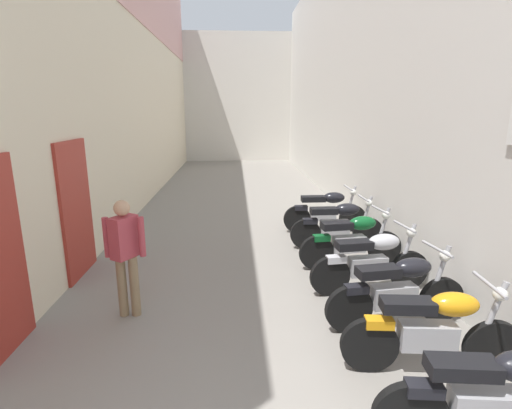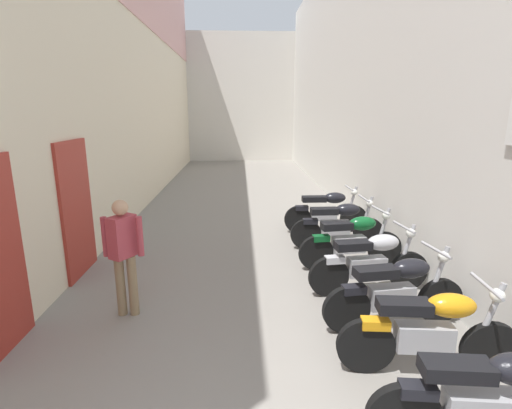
{
  "view_description": "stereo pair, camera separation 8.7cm",
  "coord_description": "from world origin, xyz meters",
  "px_view_note": "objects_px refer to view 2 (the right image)",
  "views": [
    {
      "loc": [
        -0.17,
        -0.54,
        2.66
      ],
      "look_at": [
        0.2,
        6.37,
        0.96
      ],
      "focal_mm": 27.06,
      "sensor_mm": 36.0,
      "label": 1
    },
    {
      "loc": [
        -0.09,
        -0.54,
        2.66
      ],
      "look_at": [
        0.2,
        6.37,
        0.96
      ],
      "focal_mm": 27.06,
      "sensor_mm": 36.0,
      "label": 2
    }
  ],
  "objects_px": {
    "motorcycle_eighth": "(327,210)",
    "motorcycle_sixth": "(352,240)",
    "motorcycle_seventh": "(338,224)",
    "motorcycle_second": "(491,400)",
    "pedestrian_mid_alley": "(124,249)",
    "motorcycle_fifth": "(371,261)",
    "motorcycle_third": "(431,330)",
    "motorcycle_fourth": "(396,290)"
  },
  "relations": [
    {
      "from": "motorcycle_fourth",
      "to": "motorcycle_seventh",
      "type": "height_order",
      "value": "same"
    },
    {
      "from": "motorcycle_third",
      "to": "motorcycle_fifth",
      "type": "relative_size",
      "value": 1.0
    },
    {
      "from": "motorcycle_second",
      "to": "motorcycle_seventh",
      "type": "distance_m",
      "value": 4.71
    },
    {
      "from": "motorcycle_sixth",
      "to": "pedestrian_mid_alley",
      "type": "height_order",
      "value": "pedestrian_mid_alley"
    },
    {
      "from": "motorcycle_second",
      "to": "motorcycle_fourth",
      "type": "distance_m",
      "value": 1.85
    },
    {
      "from": "motorcycle_fourth",
      "to": "pedestrian_mid_alley",
      "type": "distance_m",
      "value": 3.47
    },
    {
      "from": "motorcycle_third",
      "to": "pedestrian_mid_alley",
      "type": "bearing_deg",
      "value": 158.49
    },
    {
      "from": "motorcycle_seventh",
      "to": "motorcycle_eighth",
      "type": "height_order",
      "value": "same"
    },
    {
      "from": "pedestrian_mid_alley",
      "to": "motorcycle_third",
      "type": "bearing_deg",
      "value": -21.51
    },
    {
      "from": "motorcycle_sixth",
      "to": "motorcycle_seventh",
      "type": "distance_m",
      "value": 0.95
    },
    {
      "from": "motorcycle_fifth",
      "to": "motorcycle_eighth",
      "type": "distance_m",
      "value": 2.95
    },
    {
      "from": "motorcycle_eighth",
      "to": "pedestrian_mid_alley",
      "type": "xyz_separation_m",
      "value": [
        -3.41,
        -3.43,
        0.42
      ]
    },
    {
      "from": "motorcycle_third",
      "to": "motorcycle_eighth",
      "type": "distance_m",
      "value": 4.78
    },
    {
      "from": "motorcycle_eighth",
      "to": "motorcycle_fourth",
      "type": "bearing_deg",
      "value": -90.0
    },
    {
      "from": "motorcycle_second",
      "to": "motorcycle_eighth",
      "type": "relative_size",
      "value": 1.0
    },
    {
      "from": "motorcycle_sixth",
      "to": "motorcycle_seventh",
      "type": "relative_size",
      "value": 1.0
    },
    {
      "from": "motorcycle_seventh",
      "to": "pedestrian_mid_alley",
      "type": "height_order",
      "value": "pedestrian_mid_alley"
    },
    {
      "from": "motorcycle_seventh",
      "to": "pedestrian_mid_alley",
      "type": "xyz_separation_m",
      "value": [
        -3.41,
        -2.4,
        0.42
      ]
    },
    {
      "from": "motorcycle_fifth",
      "to": "motorcycle_sixth",
      "type": "xyz_separation_m",
      "value": [
        -0.0,
        0.97,
        0.0
      ]
    },
    {
      "from": "pedestrian_mid_alley",
      "to": "motorcycle_seventh",
      "type": "bearing_deg",
      "value": 35.13
    },
    {
      "from": "motorcycle_sixth",
      "to": "motorcycle_fourth",
      "type": "bearing_deg",
      "value": -90.0
    },
    {
      "from": "motorcycle_third",
      "to": "pedestrian_mid_alley",
      "type": "relative_size",
      "value": 1.18
    },
    {
      "from": "motorcycle_second",
      "to": "motorcycle_sixth",
      "type": "xyz_separation_m",
      "value": [
        -0.0,
        3.76,
        0.0
      ]
    },
    {
      "from": "motorcycle_eighth",
      "to": "pedestrian_mid_alley",
      "type": "relative_size",
      "value": 1.18
    },
    {
      "from": "motorcycle_second",
      "to": "motorcycle_fourth",
      "type": "height_order",
      "value": "same"
    },
    {
      "from": "motorcycle_eighth",
      "to": "pedestrian_mid_alley",
      "type": "bearing_deg",
      "value": -134.8
    },
    {
      "from": "motorcycle_fourth",
      "to": "motorcycle_seventh",
      "type": "distance_m",
      "value": 2.86
    },
    {
      "from": "motorcycle_third",
      "to": "motorcycle_fifth",
      "type": "distance_m",
      "value": 1.83
    },
    {
      "from": "motorcycle_seventh",
      "to": "motorcycle_fifth",
      "type": "bearing_deg",
      "value": -90.0
    },
    {
      "from": "motorcycle_sixth",
      "to": "motorcycle_eighth",
      "type": "xyz_separation_m",
      "value": [
        0.0,
        1.98,
        0.0
      ]
    },
    {
      "from": "motorcycle_second",
      "to": "motorcycle_eighth",
      "type": "bearing_deg",
      "value": 90.0
    },
    {
      "from": "motorcycle_third",
      "to": "motorcycle_seventh",
      "type": "height_order",
      "value": "same"
    },
    {
      "from": "motorcycle_second",
      "to": "motorcycle_fourth",
      "type": "relative_size",
      "value": 1.0
    },
    {
      "from": "motorcycle_eighth",
      "to": "motorcycle_sixth",
      "type": "bearing_deg",
      "value": -90.0
    },
    {
      "from": "motorcycle_fourth",
      "to": "motorcycle_sixth",
      "type": "height_order",
      "value": "same"
    },
    {
      "from": "motorcycle_fourth",
      "to": "motorcycle_sixth",
      "type": "bearing_deg",
      "value": 90.0
    },
    {
      "from": "motorcycle_fourth",
      "to": "pedestrian_mid_alley",
      "type": "relative_size",
      "value": 1.17
    },
    {
      "from": "motorcycle_fourth",
      "to": "motorcycle_eighth",
      "type": "height_order",
      "value": "same"
    },
    {
      "from": "motorcycle_sixth",
      "to": "motorcycle_eighth",
      "type": "height_order",
      "value": "same"
    },
    {
      "from": "motorcycle_third",
      "to": "pedestrian_mid_alley",
      "type": "height_order",
      "value": "pedestrian_mid_alley"
    },
    {
      "from": "motorcycle_fourth",
      "to": "motorcycle_sixth",
      "type": "xyz_separation_m",
      "value": [
        0.0,
        1.91,
        0.0
      ]
    },
    {
      "from": "motorcycle_fifth",
      "to": "motorcycle_seventh",
      "type": "xyz_separation_m",
      "value": [
        0.0,
        1.92,
        0.0
      ]
    }
  ]
}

